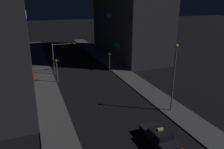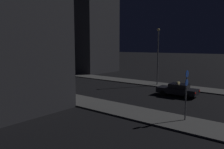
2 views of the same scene
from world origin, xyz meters
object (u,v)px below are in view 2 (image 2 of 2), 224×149
at_px(traffic_light_overhead, 22,56).
at_px(traffic_light_right_kerb, 69,63).
at_px(sign_pole_left, 186,90).
at_px(traffic_light_left_kerb, 29,66).
at_px(taxi, 178,90).
at_px(street_lamp_near_block, 158,52).

distance_m(traffic_light_overhead, traffic_light_right_kerb, 8.56).
height_order(traffic_light_overhead, sign_pole_left, traffic_light_overhead).
xyz_separation_m(traffic_light_overhead, traffic_light_left_kerb, (-1.56, -4.32, -1.25)).
bearing_deg(sign_pole_left, traffic_light_overhead, 84.11).
xyz_separation_m(taxi, street_lamp_near_block, (4.71, 4.95, 4.02)).
bearing_deg(sign_pole_left, taxi, 25.81).
xyz_separation_m(traffic_light_left_kerb, sign_pole_left, (-1.27, -23.14, -0.40)).
distance_m(taxi, street_lamp_near_block, 7.93).
relative_size(traffic_light_right_kerb, street_lamp_near_block, 0.43).
relative_size(taxi, sign_pole_left, 1.21).
distance_m(traffic_light_left_kerb, street_lamp_near_block, 18.40).
distance_m(traffic_light_overhead, street_lamp_near_block, 21.10).
bearing_deg(traffic_light_right_kerb, taxi, -98.36).
height_order(traffic_light_right_kerb, sign_pole_left, sign_pole_left).
height_order(taxi, traffic_light_left_kerb, traffic_light_left_kerb).
relative_size(traffic_light_right_kerb, sign_pole_left, 0.91).
relative_size(taxi, traffic_light_overhead, 0.81).
distance_m(traffic_light_right_kerb, sign_pole_left, 28.37).
xyz_separation_m(traffic_light_right_kerb, street_lamp_near_block, (1.44, -17.33, 2.30)).
xyz_separation_m(taxi, traffic_light_left_kerb, (-6.59, 19.33, 2.03)).
xyz_separation_m(traffic_light_right_kerb, sign_pole_left, (-11.14, -26.09, -0.10)).
bearing_deg(street_lamp_near_block, taxi, -133.57).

